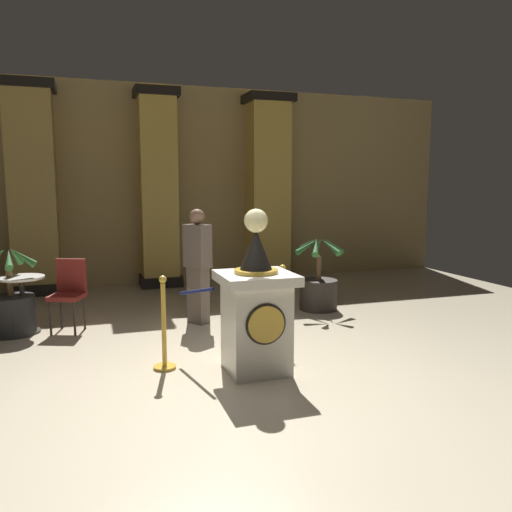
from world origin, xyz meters
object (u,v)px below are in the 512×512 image
(potted_palm_left, at_px, (11,310))
(cafe_chair_red, at_px, (69,289))
(stanchion_near, at_px, (282,317))
(stanchion_far, at_px, (164,337))
(bystander_guest, at_px, (198,264))
(cafe_table, at_px, (22,297))
(pedestal_clock, at_px, (256,310))
(potted_palm_right, at_px, (318,288))

(potted_palm_left, height_order, cafe_chair_red, potted_palm_left)
(stanchion_near, bearing_deg, stanchion_far, -164.95)
(bystander_guest, distance_m, cafe_table, 2.33)
(stanchion_far, bearing_deg, pedestal_clock, -22.58)
(potted_palm_right, bearing_deg, cafe_table, 179.64)
(potted_palm_left, xyz_separation_m, cafe_table, (0.14, 0.03, 0.15))
(pedestal_clock, relative_size, stanchion_near, 1.71)
(potted_palm_left, relative_size, cafe_chair_red, 1.23)
(stanchion_near, relative_size, potted_palm_right, 0.83)
(potted_palm_left, xyz_separation_m, potted_palm_right, (4.38, -0.00, 0.02))
(potted_palm_right, height_order, cafe_table, potted_palm_right)
(pedestal_clock, relative_size, potted_palm_right, 1.43)
(potted_palm_left, bearing_deg, potted_palm_right, -0.00)
(pedestal_clock, bearing_deg, potted_palm_right, 52.00)
(stanchion_far, distance_m, cafe_table, 2.49)
(stanchion_far, height_order, potted_palm_left, potted_palm_left)
(cafe_table, bearing_deg, potted_palm_right, -0.36)
(stanchion_far, xyz_separation_m, cafe_table, (-1.57, 1.93, 0.13))
(pedestal_clock, bearing_deg, stanchion_far, 157.42)
(pedestal_clock, bearing_deg, cafe_table, 136.99)
(bystander_guest, relative_size, cafe_table, 2.14)
(pedestal_clock, xyz_separation_m, potted_palm_left, (-2.60, 2.27, -0.33))
(cafe_table, xyz_separation_m, cafe_chair_red, (0.58, -0.08, 0.09))
(stanchion_near, bearing_deg, cafe_table, 153.43)
(potted_palm_right, height_order, cafe_chair_red, potted_palm_right)
(potted_palm_left, relative_size, potted_palm_right, 0.99)
(cafe_chair_red, bearing_deg, bystander_guest, -5.16)
(potted_palm_right, bearing_deg, stanchion_far, -144.59)
(stanchion_far, bearing_deg, potted_palm_right, 35.41)
(potted_palm_left, height_order, potted_palm_right, potted_palm_right)
(stanchion_near, relative_size, cafe_chair_red, 1.03)
(pedestal_clock, height_order, potted_palm_left, pedestal_clock)
(stanchion_near, distance_m, stanchion_far, 1.54)
(bystander_guest, relative_size, cafe_chair_red, 1.68)
(stanchion_far, distance_m, bystander_guest, 1.91)
(cafe_chair_red, bearing_deg, stanchion_far, -61.81)
(stanchion_far, relative_size, cafe_chair_red, 1.04)
(potted_palm_right, relative_size, bystander_guest, 0.74)
(pedestal_clock, xyz_separation_m, stanchion_near, (0.59, 0.77, -0.31))
(potted_palm_left, xyz_separation_m, cafe_chair_red, (0.72, -0.05, 0.24))
(pedestal_clock, xyz_separation_m, cafe_chair_red, (-1.89, 2.22, -0.08))
(potted_palm_right, height_order, bystander_guest, bystander_guest)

